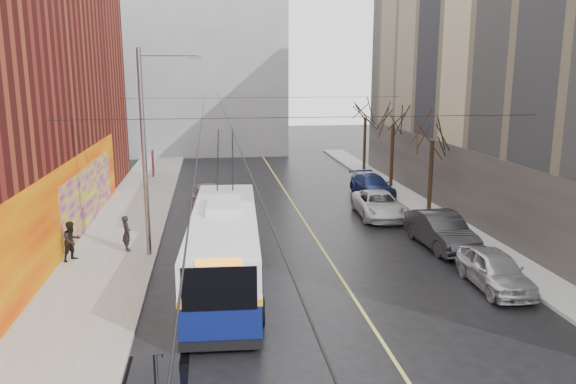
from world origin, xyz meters
The scene contains 20 objects.
ground centered at (0.00, 0.00, 0.00)m, with size 140.00×140.00×0.00m, color black.
sidewalk_left centered at (-8.00, 12.00, 0.07)m, with size 4.00×60.00×0.15m, color gray.
sidewalk_right centered at (9.00, 12.00, 0.07)m, with size 2.00×60.00×0.15m, color gray.
lane_line centered at (1.50, 14.00, 0.00)m, with size 0.12×50.00×0.01m, color #BFB74C.
building_far centered at (-6.00, 44.99, 9.02)m, with size 20.50×12.10×18.00m.
streetlight_pole centered at (-6.14, 10.00, 4.85)m, with size 2.65×0.60×9.00m.
catenary_wires centered at (-2.54, 14.77, 6.25)m, with size 18.00×60.00×0.22m.
tree_near centered at (9.00, 16.00, 4.98)m, with size 3.20×3.20×6.40m.
tree_mid centered at (9.00, 23.00, 5.25)m, with size 3.20×3.20×6.68m.
tree_far centered at (9.00, 30.00, 5.14)m, with size 3.20×3.20×6.57m.
puddle centered at (-5.65, -0.37, 0.00)m, with size 2.75×2.80×0.01m, color black.
pigeons_flying centered at (-2.35, 10.67, 7.08)m, with size 5.86×2.99×1.33m.
trolleybus centered at (-3.08, 6.33, 1.51)m, with size 3.13×11.53×5.41m.
parked_car_a centered at (7.00, 4.54, 0.72)m, with size 1.70×4.23×1.44m, color silver.
parked_car_b centered at (7.00, 9.63, 0.81)m, with size 1.72×4.93×1.63m, color #29292B.
parked_car_c centered at (5.80, 15.43, 0.71)m, with size 2.34×5.08×1.41m, color silver.
parked_car_d centered at (7.00, 20.84, 0.69)m, with size 1.92×4.73×1.37m, color navy.
following_car centered at (-3.69, 18.04, 0.81)m, with size 1.91×4.76×1.62m, color #A2A2A7.
pedestrian_a centered at (-7.33, 10.67, 0.96)m, with size 0.59×0.39×1.61m, color black.
pedestrian_b centered at (-9.44, 9.62, 1.01)m, with size 0.83×0.65×1.71m, color black.
Camera 1 is at (-3.51, -14.23, 8.04)m, focal length 35.00 mm.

